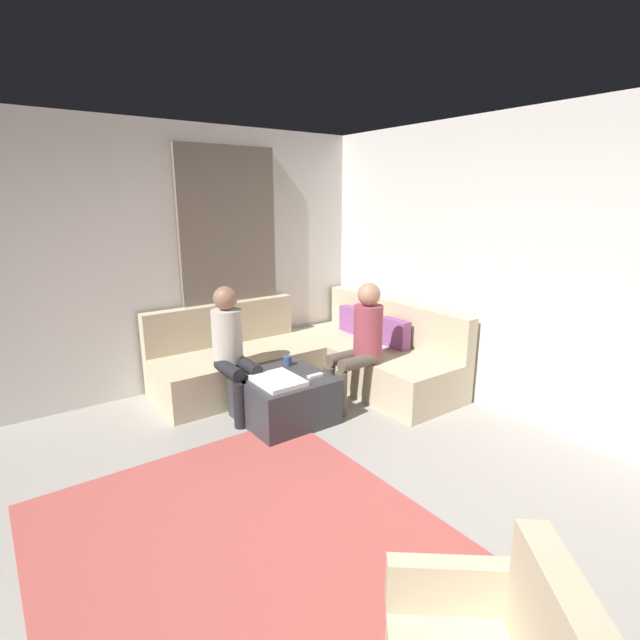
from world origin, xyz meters
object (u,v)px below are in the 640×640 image
at_px(coffee_mug, 288,361).
at_px(person_on_couch_side, 232,346).
at_px(ottoman, 284,398).
at_px(game_remote, 315,376).
at_px(sectional_couch, 314,359).
at_px(person_on_couch_back, 360,340).

distance_m(coffee_mug, person_on_couch_side, 0.55).
height_order(ottoman, person_on_couch_side, person_on_couch_side).
distance_m(coffee_mug, game_remote, 0.40).
relative_size(ottoman, person_on_couch_side, 0.63).
relative_size(sectional_couch, person_on_couch_side, 2.12).
bearing_deg(ottoman, person_on_couch_side, -143.22).
bearing_deg(coffee_mug, person_on_couch_back, 58.97).
distance_m(ottoman, coffee_mug, 0.38).
xyz_separation_m(coffee_mug, game_remote, (0.40, 0.04, -0.04)).
bearing_deg(game_remote, person_on_couch_side, -138.19).
xyz_separation_m(sectional_couch, person_on_couch_back, (0.69, 0.06, 0.38)).
bearing_deg(coffee_mug, person_on_couch_side, -110.72).
bearing_deg(coffee_mug, ottoman, -39.29).
bearing_deg(coffee_mug, sectional_couch, 121.24).
xyz_separation_m(sectional_couch, person_on_couch_side, (0.15, -1.02, 0.38)).
distance_m(sectional_couch, ottoman, 0.91).
distance_m(ottoman, person_on_couch_side, 0.67).
distance_m(coffee_mug, person_on_couch_back, 0.72).
distance_m(ottoman, person_on_couch_back, 0.91).
bearing_deg(ottoman, person_on_couch_back, 79.82).
bearing_deg(sectional_couch, person_on_couch_side, -81.79).
bearing_deg(person_on_couch_side, ottoman, 126.78).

